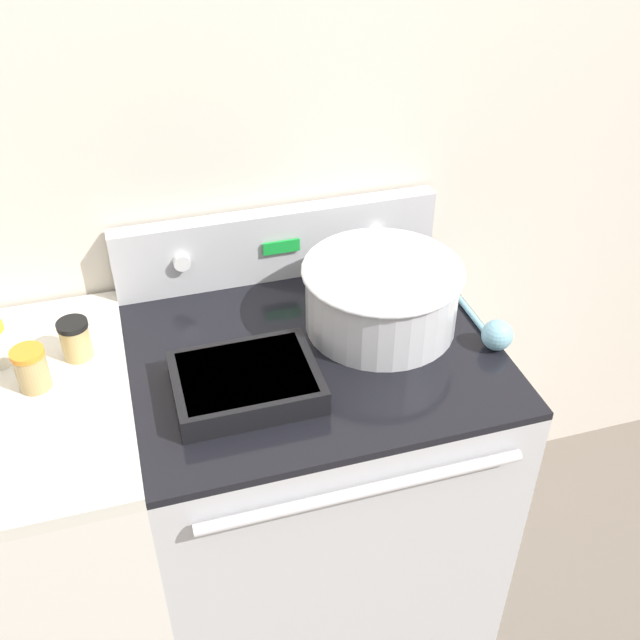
# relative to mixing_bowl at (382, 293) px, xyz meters

# --- Properties ---
(kitchen_wall) EXTENTS (8.00, 0.05, 2.50)m
(kitchen_wall) POSITION_rel_mixing_bowl_xyz_m (-0.17, 0.33, 0.26)
(kitchen_wall) COLOR beige
(kitchen_wall) RESTS_ON ground_plane
(stove_range) EXTENTS (0.79, 0.69, 0.90)m
(stove_range) POSITION_rel_mixing_bowl_xyz_m (-0.17, -0.04, -0.54)
(stove_range) COLOR #BCBCC1
(stove_range) RESTS_ON ground_plane
(control_panel) EXTENTS (0.79, 0.07, 0.18)m
(control_panel) POSITION_rel_mixing_bowl_xyz_m (-0.17, 0.27, 0.00)
(control_panel) COLOR #BCBCC1
(control_panel) RESTS_ON stove_range
(side_counter) EXTENTS (0.50, 0.66, 0.91)m
(side_counter) POSITION_rel_mixing_bowl_xyz_m (-0.81, -0.04, -0.53)
(side_counter) COLOR silver
(side_counter) RESTS_ON ground_plane
(mixing_bowl) EXTENTS (0.36, 0.36, 0.15)m
(mixing_bowl) POSITION_rel_mixing_bowl_xyz_m (0.00, 0.00, 0.00)
(mixing_bowl) COLOR silver
(mixing_bowl) RESTS_ON stove_range
(casserole_dish) EXTENTS (0.29, 0.22, 0.05)m
(casserole_dish) POSITION_rel_mixing_bowl_xyz_m (-0.34, -0.14, -0.06)
(casserole_dish) COLOR black
(casserole_dish) RESTS_ON stove_range
(ladle) EXTENTS (0.07, 0.28, 0.07)m
(ladle) POSITION_rel_mixing_bowl_xyz_m (0.21, -0.13, -0.06)
(ladle) COLOR #7AB2C6
(ladle) RESTS_ON stove_range
(spice_jar_black_cap) EXTENTS (0.07, 0.07, 0.09)m
(spice_jar_black_cap) POSITION_rel_mixing_bowl_xyz_m (-0.66, 0.06, -0.03)
(spice_jar_black_cap) COLOR tan
(spice_jar_black_cap) RESTS_ON side_counter
(spice_jar_orange_cap) EXTENTS (0.07, 0.07, 0.09)m
(spice_jar_orange_cap) POSITION_rel_mixing_bowl_xyz_m (-0.75, -0.01, -0.03)
(spice_jar_orange_cap) COLOR tan
(spice_jar_orange_cap) RESTS_ON side_counter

